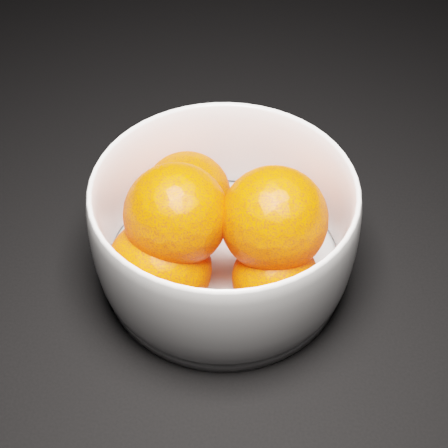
{
  "coord_description": "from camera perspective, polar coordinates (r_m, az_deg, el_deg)",
  "views": [
    {
      "loc": [
        0.27,
        -0.07,
        0.4
      ],
      "look_at": [
        0.25,
        0.25,
        0.05
      ],
      "focal_mm": 50.0,
      "sensor_mm": 36.0,
      "label": 1
    }
  ],
  "objects": [
    {
      "name": "bowl",
      "position": [
        0.48,
        0.0,
        -0.41
      ],
      "size": [
        0.2,
        0.2,
        0.1
      ],
      "rotation": [
        0.0,
        0.0,
        0.36
      ],
      "color": "white",
      "rests_on": "ground"
    },
    {
      "name": "orange_pile",
      "position": [
        0.46,
        -0.67,
        -0.44
      ],
      "size": [
        0.16,
        0.15,
        0.12
      ],
      "color": "#FF3E00",
      "rests_on": "bowl"
    }
  ]
}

